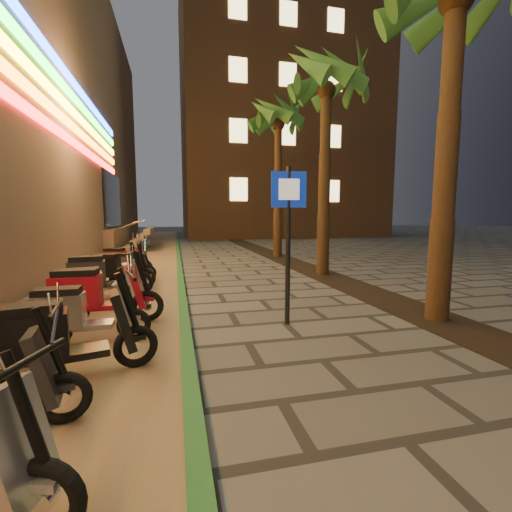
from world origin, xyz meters
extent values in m
plane|color=#474442|center=(0.00, 0.00, 0.00)|extent=(120.00, 120.00, 0.00)
cube|color=#8C7251|center=(-2.60, 10.00, 0.01)|extent=(3.40, 60.00, 0.01)
cube|color=#266731|center=(-0.90, 10.00, 0.05)|extent=(0.18, 60.00, 0.10)
cube|color=black|center=(3.60, 5.00, 0.01)|extent=(1.20, 40.00, 0.02)
cube|color=black|center=(-4.45, 18.00, 2.80)|extent=(0.08, 5.00, 3.00)
cube|color=gray|center=(-6.50, 18.00, 0.60)|extent=(5.00, 6.00, 1.20)
cube|color=#FF1414|center=(-4.45, 6.00, 4.50)|extent=(0.06, 26.00, 0.28)
cube|color=orange|center=(-4.45, 6.00, 5.05)|extent=(0.06, 26.00, 0.28)
cube|color=yellow|center=(-4.45, 6.00, 5.60)|extent=(0.06, 26.00, 0.28)
cube|color=#19E526|center=(-4.45, 6.00, 6.15)|extent=(0.06, 26.00, 0.28)
cube|color=gray|center=(-3.50, 18.00, 0.15)|extent=(0.35, 5.00, 0.30)
cube|color=gray|center=(-3.15, 18.00, 0.45)|extent=(0.35, 5.00, 0.30)
cube|color=gray|center=(-2.80, 18.00, 0.75)|extent=(0.35, 5.00, 0.30)
cube|color=gray|center=(-2.45, 18.00, 1.05)|extent=(0.35, 5.00, 0.30)
cylinder|color=silver|center=(-3.90, 16.00, 1.25)|extent=(2.09, 0.06, 0.81)
cylinder|color=silver|center=(-3.90, 20.00, 1.25)|extent=(2.09, 0.06, 0.81)
cube|color=brown|center=(9.00, 32.00, 12.50)|extent=(18.00, 16.00, 25.00)
cube|color=#FFE78C|center=(4.00, 23.97, 4.00)|extent=(1.40, 0.06, 1.80)
cube|color=#FFE78C|center=(8.00, 23.97, 4.00)|extent=(1.40, 0.06, 1.80)
cube|color=#FFE78C|center=(12.00, 23.97, 4.00)|extent=(1.40, 0.06, 1.80)
cube|color=#FFE78C|center=(4.00, 23.97, 8.50)|extent=(1.40, 0.06, 1.80)
cube|color=#FFE78C|center=(8.00, 23.97, 8.50)|extent=(1.40, 0.06, 1.80)
cube|color=#FFE78C|center=(12.00, 23.97, 8.50)|extent=(1.40, 0.06, 1.80)
cube|color=#FFE78C|center=(4.00, 23.97, 13.00)|extent=(1.40, 0.06, 1.80)
cube|color=#FFE78C|center=(8.00, 23.97, 13.00)|extent=(1.40, 0.06, 1.80)
cube|color=#FFE78C|center=(12.00, 23.97, 13.00)|extent=(1.40, 0.06, 1.80)
cube|color=#FFE78C|center=(4.00, 23.97, 17.50)|extent=(1.40, 0.06, 1.80)
cube|color=#FFE78C|center=(8.00, 23.97, 17.50)|extent=(1.40, 0.06, 1.80)
cube|color=#FFE78C|center=(12.00, 23.97, 17.50)|extent=(1.40, 0.06, 1.80)
cylinder|color=#472D19|center=(3.60, 2.00, 2.73)|extent=(0.40, 0.40, 5.45)
cone|color=#2B5219|center=(3.75, 2.87, 5.90)|extent=(2.00, 0.93, 1.52)
cylinder|color=#472D19|center=(3.60, 7.00, 2.85)|extent=(0.40, 0.40, 5.70)
sphere|color=#472D19|center=(3.60, 7.00, 5.70)|extent=(0.56, 0.56, 0.56)
cone|color=#2B5219|center=(4.49, 7.00, 6.15)|extent=(0.60, 1.93, 1.52)
cone|color=#2B5219|center=(4.28, 7.57, 6.15)|extent=(1.70, 1.86, 1.52)
cone|color=#2B5219|center=(3.75, 7.87, 6.15)|extent=(2.00, 0.93, 1.52)
cone|color=#2B5219|center=(3.16, 7.77, 6.15)|extent=(1.97, 1.48, 1.52)
cone|color=#2B5219|center=(2.77, 7.30, 6.15)|extent=(1.22, 2.02, 1.52)
cone|color=#2B5219|center=(2.77, 6.70, 6.15)|extent=(1.22, 2.02, 1.52)
cone|color=#2B5219|center=(3.16, 6.23, 6.15)|extent=(1.97, 1.48, 1.52)
cone|color=#2B5219|center=(3.75, 6.13, 6.15)|extent=(2.00, 0.93, 1.52)
cone|color=#2B5219|center=(4.28, 6.43, 6.15)|extent=(1.70, 1.86, 1.52)
cylinder|color=#472D19|center=(3.60, 12.00, 2.98)|extent=(0.40, 0.40, 5.95)
sphere|color=#472D19|center=(3.60, 12.00, 5.95)|extent=(0.56, 0.56, 0.56)
cone|color=#2B5219|center=(4.49, 12.00, 6.40)|extent=(0.60, 1.93, 1.52)
cone|color=#2B5219|center=(4.28, 12.57, 6.40)|extent=(1.70, 1.86, 1.52)
cone|color=#2B5219|center=(3.75, 12.87, 6.40)|extent=(2.00, 0.93, 1.52)
cone|color=#2B5219|center=(3.16, 12.77, 6.40)|extent=(1.97, 1.48, 1.52)
cone|color=#2B5219|center=(2.77, 12.30, 6.40)|extent=(1.22, 2.02, 1.52)
cone|color=#2B5219|center=(2.77, 11.70, 6.40)|extent=(1.22, 2.02, 1.52)
cone|color=#2B5219|center=(3.16, 11.23, 6.40)|extent=(1.97, 1.48, 1.52)
cone|color=#2B5219|center=(3.75, 11.13, 6.40)|extent=(2.00, 0.93, 1.52)
cone|color=#2B5219|center=(4.28, 11.43, 6.40)|extent=(1.70, 1.86, 1.52)
cylinder|color=black|center=(0.86, 2.40, 1.36)|extent=(0.09, 0.09, 2.71)
cube|color=#0C25A0|center=(0.86, 2.38, 2.33)|extent=(0.60, 0.10, 0.60)
cube|color=white|center=(0.86, 2.36, 2.33)|extent=(0.35, 0.06, 0.35)
torus|color=black|center=(-1.80, -1.11, 0.26)|extent=(0.52, 0.24, 0.51)
cylinder|color=silver|center=(-1.80, -1.11, 0.26)|extent=(0.16, 0.13, 0.14)
cube|color=silver|center=(-1.93, -1.07, 0.59)|extent=(0.37, 0.45, 0.69)
cylinder|color=black|center=(-1.86, -1.09, 0.79)|extent=(0.28, 0.15, 0.73)
cylinder|color=black|center=(-1.82, -1.10, 1.10)|extent=(0.21, 0.56, 0.04)
cube|color=silver|center=(-1.80, -1.11, 0.37)|extent=(0.25, 0.20, 0.06)
torus|color=black|center=(-2.05, 0.10, 0.25)|extent=(0.50, 0.17, 0.49)
cylinder|color=silver|center=(-2.05, 0.10, 0.25)|extent=(0.15, 0.11, 0.13)
cube|color=#232528|center=(-2.18, 0.08, 0.57)|extent=(0.31, 0.41, 0.67)
cylinder|color=black|center=(-2.11, 0.09, 0.76)|extent=(0.27, 0.11, 0.70)
cylinder|color=black|center=(-2.07, 0.10, 1.06)|extent=(0.13, 0.55, 0.04)
cube|color=#232528|center=(-2.05, 0.10, 0.36)|extent=(0.23, 0.16, 0.06)
torus|color=black|center=(-2.66, 0.90, 0.27)|extent=(0.55, 0.23, 0.54)
cylinder|color=silver|center=(-2.66, 0.90, 0.27)|extent=(0.17, 0.14, 0.15)
torus|color=black|center=(-1.53, 1.19, 0.27)|extent=(0.55, 0.23, 0.54)
cylinder|color=silver|center=(-1.53, 1.19, 0.27)|extent=(0.17, 0.14, 0.15)
cube|color=black|center=(-2.11, 1.04, 0.31)|extent=(0.64, 0.49, 0.08)
cube|color=black|center=(-2.58, 0.92, 0.57)|extent=(0.81, 0.56, 0.52)
cube|color=black|center=(-2.58, 0.92, 0.88)|extent=(0.71, 0.48, 0.13)
cube|color=black|center=(-1.67, 1.15, 0.63)|extent=(0.37, 0.47, 0.73)
cylinder|color=black|center=(-1.60, 1.17, 0.84)|extent=(0.30, 0.14, 0.77)
cylinder|color=black|center=(-1.55, 1.18, 1.17)|extent=(0.19, 0.60, 0.05)
cube|color=black|center=(-1.53, 1.19, 0.40)|extent=(0.26, 0.20, 0.06)
torus|color=black|center=(-2.75, 2.14, 0.25)|extent=(0.51, 0.12, 0.50)
cylinder|color=silver|center=(-2.75, 2.14, 0.25)|extent=(0.14, 0.10, 0.14)
torus|color=black|center=(-1.67, 2.18, 0.25)|extent=(0.51, 0.12, 0.50)
cylinder|color=silver|center=(-1.67, 2.18, 0.25)|extent=(0.14, 0.10, 0.14)
cube|color=#A4A5AC|center=(-2.22, 2.16, 0.29)|extent=(0.55, 0.35, 0.08)
cube|color=#A4A5AC|center=(-2.67, 2.14, 0.53)|extent=(0.69, 0.40, 0.49)
cube|color=black|center=(-2.67, 2.14, 0.81)|extent=(0.61, 0.33, 0.12)
cube|color=#A4A5AC|center=(-1.80, 2.17, 0.58)|extent=(0.27, 0.40, 0.68)
cylinder|color=black|center=(-1.73, 2.18, 0.78)|extent=(0.27, 0.08, 0.72)
cylinder|color=black|center=(-1.68, 2.18, 1.09)|extent=(0.07, 0.56, 0.04)
cube|color=#A4A5AC|center=(-1.67, 2.18, 0.37)|extent=(0.22, 0.14, 0.06)
torus|color=black|center=(-2.77, 3.12, 0.29)|extent=(0.57, 0.11, 0.57)
cylinder|color=silver|center=(-2.77, 3.12, 0.29)|extent=(0.16, 0.11, 0.15)
torus|color=black|center=(-1.54, 3.11, 0.29)|extent=(0.57, 0.11, 0.57)
cylinder|color=silver|center=(-1.54, 3.11, 0.29)|extent=(0.16, 0.11, 0.15)
cube|color=maroon|center=(-2.16, 3.12, 0.33)|extent=(0.61, 0.38, 0.09)
cube|color=maroon|center=(-2.68, 3.12, 0.61)|extent=(0.77, 0.42, 0.55)
cube|color=black|center=(-2.68, 3.12, 0.93)|extent=(0.69, 0.36, 0.13)
cube|color=maroon|center=(-1.69, 3.11, 0.66)|extent=(0.30, 0.44, 0.78)
cylinder|color=black|center=(-1.61, 3.11, 0.88)|extent=(0.30, 0.08, 0.82)
cylinder|color=black|center=(-1.56, 3.11, 1.23)|extent=(0.05, 0.64, 0.05)
cube|color=maroon|center=(-1.54, 3.11, 0.42)|extent=(0.24, 0.16, 0.07)
torus|color=black|center=(-2.89, 4.16, 0.25)|extent=(0.50, 0.21, 0.50)
cylinder|color=silver|center=(-2.89, 4.16, 0.25)|extent=(0.15, 0.12, 0.13)
torus|color=black|center=(-1.85, 4.40, 0.25)|extent=(0.50, 0.21, 0.50)
cylinder|color=silver|center=(-1.85, 4.40, 0.25)|extent=(0.15, 0.12, 0.13)
cube|color=white|center=(-2.38, 4.28, 0.29)|extent=(0.58, 0.44, 0.08)
cube|color=white|center=(-2.82, 4.17, 0.52)|extent=(0.73, 0.50, 0.48)
cube|color=black|center=(-2.82, 4.17, 0.80)|extent=(0.65, 0.43, 0.11)
cube|color=white|center=(-1.98, 4.37, 0.57)|extent=(0.33, 0.43, 0.67)
cylinder|color=black|center=(-1.92, 4.38, 0.76)|extent=(0.27, 0.12, 0.71)
cylinder|color=black|center=(-1.87, 4.39, 1.07)|extent=(0.17, 0.55, 0.04)
cube|color=white|center=(-1.85, 4.40, 0.36)|extent=(0.23, 0.18, 0.06)
torus|color=black|center=(-3.06, 5.09, 0.29)|extent=(0.59, 0.22, 0.58)
cylinder|color=silver|center=(-3.06, 5.09, 0.29)|extent=(0.17, 0.14, 0.16)
torus|color=black|center=(-1.84, 5.32, 0.29)|extent=(0.59, 0.22, 0.58)
cylinder|color=silver|center=(-1.84, 5.32, 0.29)|extent=(0.17, 0.14, 0.16)
cube|color=#222627|center=(-2.46, 5.20, 0.33)|extent=(0.67, 0.49, 0.09)
cube|color=#222627|center=(-2.97, 5.10, 0.61)|extent=(0.84, 0.56, 0.55)
cube|color=black|center=(-2.97, 5.10, 0.93)|extent=(0.74, 0.48, 0.13)
cube|color=#222627|center=(-1.99, 5.29, 0.67)|extent=(0.37, 0.49, 0.78)
cylinder|color=black|center=(-1.92, 5.31, 0.89)|extent=(0.31, 0.13, 0.82)
cylinder|color=black|center=(-1.86, 5.32, 1.24)|extent=(0.17, 0.64, 0.05)
cube|color=#222627|center=(-1.84, 5.32, 0.42)|extent=(0.27, 0.20, 0.07)
torus|color=black|center=(-2.91, 6.43, 0.26)|extent=(0.53, 0.19, 0.52)
cylinder|color=silver|center=(-2.91, 6.43, 0.26)|extent=(0.16, 0.12, 0.14)
torus|color=black|center=(-1.80, 6.24, 0.26)|extent=(0.53, 0.19, 0.52)
cylinder|color=silver|center=(-1.80, 6.24, 0.26)|extent=(0.16, 0.12, 0.14)
cube|color=black|center=(-2.37, 6.33, 0.30)|extent=(0.60, 0.43, 0.08)
cube|color=black|center=(-2.83, 6.41, 0.55)|extent=(0.76, 0.50, 0.50)
cube|color=black|center=(-2.83, 6.41, 0.84)|extent=(0.67, 0.42, 0.12)
cube|color=black|center=(-1.94, 6.26, 0.60)|extent=(0.33, 0.44, 0.71)
cylinder|color=black|center=(-1.87, 6.25, 0.80)|extent=(0.28, 0.12, 0.74)
cylinder|color=black|center=(-1.82, 6.24, 1.12)|extent=(0.14, 0.58, 0.04)
cube|color=black|center=(-1.80, 6.24, 0.38)|extent=(0.24, 0.18, 0.06)
torus|color=black|center=(-2.78, 7.46, 0.23)|extent=(0.47, 0.19, 0.46)
cylinder|color=silver|center=(-2.78, 7.46, 0.23)|extent=(0.14, 0.11, 0.13)
torus|color=black|center=(-1.80, 7.24, 0.23)|extent=(0.47, 0.19, 0.46)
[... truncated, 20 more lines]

